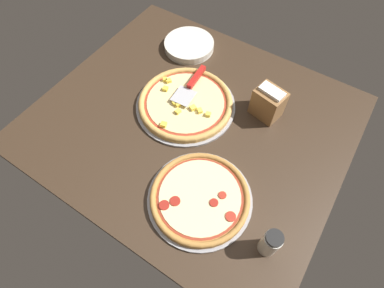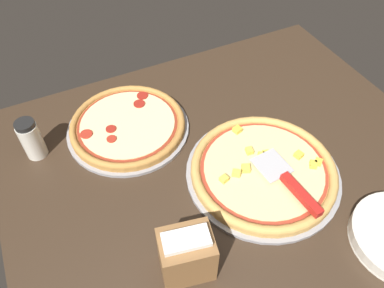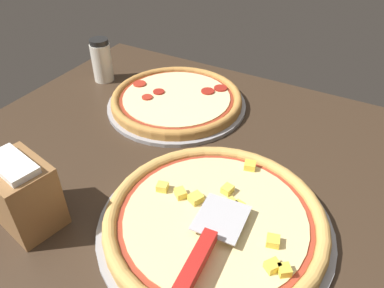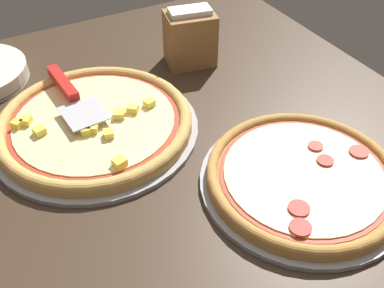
% 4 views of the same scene
% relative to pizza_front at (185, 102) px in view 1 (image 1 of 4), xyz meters
% --- Properties ---
extents(ground_plane, '(1.21, 1.07, 0.04)m').
position_rel_pizza_front_xyz_m(ground_plane, '(-0.06, 0.04, -0.04)').
color(ground_plane, '#38281C').
extents(pizza_pan_front, '(0.41, 0.41, 0.01)m').
position_rel_pizza_front_xyz_m(pizza_pan_front, '(-0.00, -0.00, -0.02)').
color(pizza_pan_front, '#939399').
rests_on(pizza_pan_front, ground_plane).
extents(pizza_front, '(0.39, 0.39, 0.03)m').
position_rel_pizza_front_xyz_m(pizza_front, '(0.00, 0.00, 0.00)').
color(pizza_front, tan).
rests_on(pizza_front, pizza_pan_front).
extents(pizza_pan_back, '(0.36, 0.36, 0.01)m').
position_rel_pizza_front_xyz_m(pizza_pan_back, '(-0.27, 0.32, -0.02)').
color(pizza_pan_back, '#939399').
rests_on(pizza_pan_back, ground_plane).
extents(pizza_back, '(0.34, 0.34, 0.02)m').
position_rel_pizza_front_xyz_m(pizza_back, '(-0.27, 0.32, -0.00)').
color(pizza_back, '#B77F3D').
rests_on(pizza_back, pizza_pan_back).
extents(serving_spatula, '(0.09, 0.23, 0.02)m').
position_rel_pizza_front_xyz_m(serving_spatula, '(0.02, -0.10, 0.03)').
color(serving_spatula, '#B7B7BC').
rests_on(serving_spatula, pizza_front).
extents(plate_stack, '(0.24, 0.24, 0.04)m').
position_rel_pizza_front_xyz_m(plate_stack, '(0.18, -0.31, -0.01)').
color(plate_stack, silver).
rests_on(plate_stack, ground_plane).
extents(parmesan_shaker, '(0.06, 0.06, 0.12)m').
position_rel_pizza_front_xyz_m(parmesan_shaker, '(-0.53, 0.34, 0.04)').
color(parmesan_shaker, silver).
rests_on(parmesan_shaker, ground_plane).
extents(napkin_holder, '(0.13, 0.11, 0.14)m').
position_rel_pizza_front_xyz_m(napkin_holder, '(-0.29, -0.15, 0.04)').
color(napkin_holder, olive).
rests_on(napkin_holder, ground_plane).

